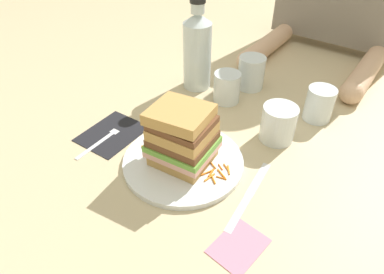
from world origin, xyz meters
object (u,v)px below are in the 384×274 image
sandwich (183,136)px  juice_glass (278,125)px  main_plate (184,161)px  water_bottle (197,50)px  knife (248,197)px  empty_tumbler_0 (319,104)px  empty_tumbler_1 (251,73)px  fork (105,137)px  napkin_dark (112,133)px  empty_tumbler_2 (227,87)px  napkin_pink (239,246)px

sandwich → juice_glass: bearing=57.5°
main_plate → water_bottle: bearing=120.4°
knife → juice_glass: juice_glass is taller
empty_tumbler_0 → empty_tumbler_1: 0.21m
fork → juice_glass: size_ratio=1.96×
main_plate → water_bottle: 0.34m
main_plate → napkin_dark: main_plate is taller
knife → empty_tumbler_2: size_ratio=2.49×
napkin_dark → empty_tumbler_1: size_ratio=1.58×
sandwich → juice_glass: 0.23m
empty_tumbler_1 → napkin_pink: size_ratio=0.96×
empty_tumbler_0 → sandwich: bearing=-117.5°
sandwich → empty_tumbler_2: 0.27m
empty_tumbler_1 → empty_tumbler_2: empty_tumbler_1 is taller
empty_tumbler_0 → empty_tumbler_1: size_ratio=0.92×
water_bottle → empty_tumbler_0: (0.34, 0.04, -0.07)m
napkin_pink → empty_tumbler_1: bearing=116.5°
juice_glass → empty_tumbler_1: (-0.16, 0.17, 0.01)m
main_plate → knife: bearing=-1.4°
main_plate → empty_tumbler_2: size_ratio=3.18×
napkin_pink → juice_glass: bearing=103.9°
sandwich → juice_glass: (0.12, 0.19, -0.04)m
main_plate → fork: main_plate is taller
water_bottle → knife: bearing=-41.5°
empty_tumbler_2 → water_bottle: bearing=170.9°
juice_glass → empty_tumbler_2: bearing=158.4°
fork → water_bottle: water_bottle is taller
napkin_dark → fork: bearing=-88.6°
napkin_pink → empty_tumbler_0: bearing=93.7°
main_plate → knife: main_plate is taller
fork → main_plate: bearing=11.7°
sandwich → napkin_pink: size_ratio=1.43×
fork → knife: 0.36m
napkin_pink → napkin_dark: bearing=167.3°
sandwich → fork: sandwich is taller
sandwich → knife: 0.17m
main_plate → juice_glass: juice_glass is taller
fork → empty_tumbler_2: bearing=65.2°
napkin_pink → main_plate: bearing=151.2°
juice_glass → sandwich: bearing=-122.5°
sandwich → knife: (0.16, -0.00, -0.07)m
juice_glass → napkin_dark: bearing=-146.5°
fork → napkin_pink: 0.40m
sandwich → empty_tumbler_2: size_ratio=1.69×
main_plate → juice_glass: (0.12, 0.19, 0.03)m
empty_tumbler_0 → empty_tumbler_2: size_ratio=1.05×
fork → napkin_pink: (0.40, -0.07, -0.00)m
water_bottle → empty_tumbler_2: bearing=-9.1°
water_bottle → napkin_pink: 0.54m
napkin_dark → empty_tumbler_1: 0.42m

